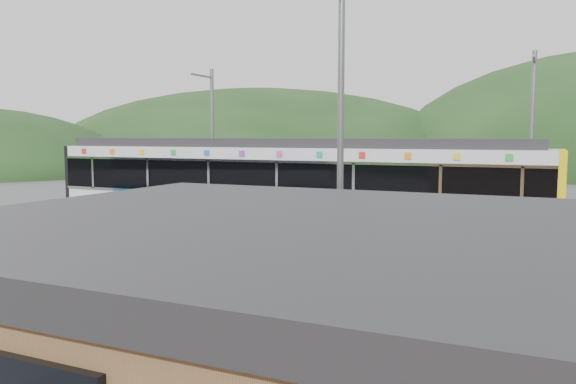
% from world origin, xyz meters
% --- Properties ---
extents(ground, '(120.00, 120.00, 0.00)m').
position_xyz_m(ground, '(0.00, 0.00, 0.00)').
color(ground, '#4C4C4F').
rests_on(ground, ground).
extents(hills, '(146.00, 149.00, 26.00)m').
position_xyz_m(hills, '(6.19, 5.29, 0.00)').
color(hills, '#1E3D19').
rests_on(hills, ground).
extents(platform, '(26.00, 3.20, 0.30)m').
position_xyz_m(platform, '(0.00, 3.30, 0.15)').
color(platform, '#9E9E99').
rests_on(platform, ground).
extents(yellow_line, '(26.00, 0.10, 0.01)m').
position_xyz_m(yellow_line, '(0.00, 2.00, 0.30)').
color(yellow_line, yellow).
rests_on(yellow_line, platform).
extents(train, '(20.44, 3.01, 3.74)m').
position_xyz_m(train, '(-2.11, 6.00, 2.06)').
color(train, black).
rests_on(train, ground).
extents(catenary_mast_west, '(0.18, 1.80, 7.00)m').
position_xyz_m(catenary_mast_west, '(-7.00, 8.56, 3.65)').
color(catenary_mast_west, slate).
rests_on(catenary_mast_west, ground).
extents(catenary_mast_east, '(0.18, 1.80, 7.00)m').
position_xyz_m(catenary_mast_east, '(7.00, 8.56, 3.65)').
color(catenary_mast_east, slate).
rests_on(catenary_mast_east, ground).
extents(station_shelter, '(9.20, 6.20, 3.00)m').
position_xyz_m(station_shelter, '(6.00, -9.01, 1.55)').
color(station_shelter, olive).
rests_on(station_shelter, ground).
extents(lamp_post, '(0.36, 1.13, 6.46)m').
position_xyz_m(lamp_post, '(4.09, -4.92, 3.85)').
color(lamp_post, slate).
rests_on(lamp_post, ground).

